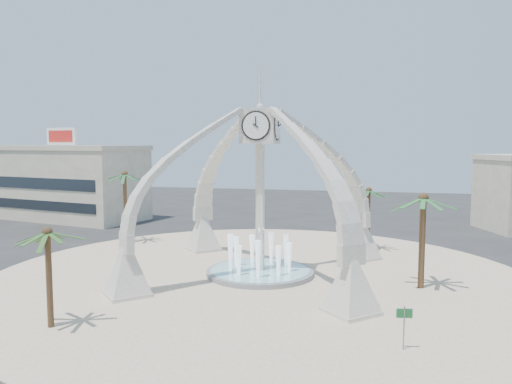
% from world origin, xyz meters
% --- Properties ---
extents(ground, '(140.00, 140.00, 0.00)m').
position_xyz_m(ground, '(0.00, 0.00, 0.00)').
color(ground, '#282828').
rests_on(ground, ground).
extents(plaza, '(40.00, 40.00, 0.06)m').
position_xyz_m(plaza, '(0.00, 0.00, 0.03)').
color(plaza, beige).
rests_on(plaza, ground).
extents(clock_tower, '(17.94, 17.94, 16.30)m').
position_xyz_m(clock_tower, '(-0.00, -0.00, 6.49)').
color(clock_tower, silver).
rests_on(clock_tower, ground).
extents(fountain, '(8.00, 8.00, 3.62)m').
position_xyz_m(fountain, '(0.00, 0.00, 0.29)').
color(fountain, gray).
rests_on(fountain, ground).
extents(building_nw, '(23.75, 13.73, 11.90)m').
position_xyz_m(building_nw, '(-32.00, 22.00, 4.83)').
color(building_nw, beige).
rests_on(building_nw, ground).
extents(palm_east, '(5.57, 5.57, 7.01)m').
position_xyz_m(palm_east, '(11.38, -0.71, 6.10)').
color(palm_east, brown).
rests_on(palm_east, ground).
extents(palm_west, '(4.65, 4.65, 7.60)m').
position_xyz_m(palm_west, '(-15.75, 8.71, 6.74)').
color(palm_west, brown).
rests_on(palm_west, ground).
extents(palm_north, '(4.42, 4.42, 6.24)m').
position_xyz_m(palm_north, '(7.57, 10.85, 5.50)').
color(palm_north, brown).
rests_on(palm_north, ground).
extents(palm_south, '(4.43, 4.43, 5.82)m').
position_xyz_m(palm_south, '(-8.30, -13.10, 5.09)').
color(palm_south, brown).
rests_on(palm_south, ground).
extents(street_sign, '(0.79, 0.16, 2.18)m').
position_xyz_m(street_sign, '(9.79, -11.63, 1.56)').
color(street_sign, slate).
rests_on(street_sign, ground).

